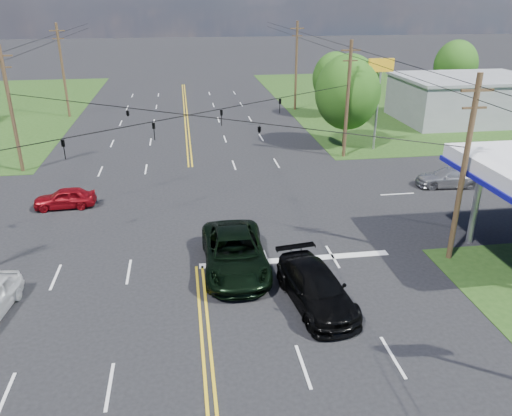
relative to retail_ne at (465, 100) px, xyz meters
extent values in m
plane|color=black|center=(-30.00, -20.00, -2.20)|extent=(280.00, 280.00, 0.00)
cube|color=#1E3A12|center=(5.00, 12.00, -2.20)|extent=(46.00, 48.00, 0.03)
cube|color=silver|center=(-25.00, -28.00, -2.20)|extent=(10.00, 0.50, 0.02)
cube|color=gray|center=(0.00, 0.00, 0.00)|extent=(14.00, 10.00, 4.40)
cylinder|color=#A5A5AA|center=(-15.00, -27.50, 0.12)|extent=(0.36, 0.36, 4.65)
cylinder|color=#422C1C|center=(-17.00, -29.00, 2.55)|extent=(0.28, 0.28, 9.50)
cube|color=#422C1C|center=(-17.00, -29.00, 6.50)|extent=(1.60, 0.12, 0.12)
cube|color=#422C1C|center=(-17.00, -29.00, 5.70)|extent=(1.20, 0.10, 0.10)
cylinder|color=#422C1C|center=(-43.00, -11.00, 2.55)|extent=(0.28, 0.28, 9.50)
cube|color=#422C1C|center=(-43.00, -11.00, 6.50)|extent=(1.60, 0.12, 0.12)
cube|color=#422C1C|center=(-43.00, -11.00, 5.70)|extent=(1.20, 0.10, 0.10)
cylinder|color=#422C1C|center=(-17.00, -11.00, 2.55)|extent=(0.28, 0.28, 9.50)
cube|color=#422C1C|center=(-17.00, -11.00, 6.50)|extent=(1.60, 0.12, 0.12)
cube|color=#422C1C|center=(-17.00, -11.00, 5.70)|extent=(1.20, 0.10, 0.10)
cylinder|color=#422C1C|center=(-43.00, 8.00, 2.80)|extent=(0.28, 0.28, 10.00)
cube|color=#422C1C|center=(-43.00, 8.00, 7.00)|extent=(1.60, 0.12, 0.12)
cube|color=#422C1C|center=(-43.00, 8.00, 6.20)|extent=(1.20, 0.10, 0.10)
cylinder|color=#422C1C|center=(-17.00, 8.00, 2.80)|extent=(0.28, 0.28, 10.00)
cube|color=#422C1C|center=(-17.00, 8.00, 7.00)|extent=(1.60, 0.12, 0.12)
cube|color=#422C1C|center=(-17.00, 8.00, 6.20)|extent=(1.20, 0.10, 0.10)
imported|color=black|center=(-36.50, -24.50, 3.22)|extent=(0.17, 0.21, 1.05)
imported|color=black|center=(-32.08, -21.44, 3.22)|extent=(0.17, 0.21, 1.05)
imported|color=black|center=(-27.92, -18.56, 3.22)|extent=(0.17, 0.21, 1.05)
imported|color=black|center=(-23.50, -15.50, 3.22)|extent=(0.17, 0.21, 1.05)
imported|color=black|center=(-33.90, -17.30, 3.50)|extent=(1.24, 0.26, 0.50)
imported|color=black|center=(-26.10, -22.70, 3.50)|extent=(1.24, 0.26, 0.50)
cylinder|color=black|center=(-17.00, -22.00, 6.70)|extent=(0.04, 100.00, 0.04)
cylinder|color=black|center=(-17.00, -22.00, 6.10)|extent=(0.04, 100.00, 0.04)
cylinder|color=#422C1C|center=(-16.00, -8.00, -0.55)|extent=(0.36, 0.36, 3.30)
ellipsoid|color=#174A13|center=(-16.00, -8.00, 2.67)|extent=(5.70, 5.70, 6.60)
cylinder|color=#422C1C|center=(-13.50, 4.00, -0.77)|extent=(0.36, 0.36, 2.86)
ellipsoid|color=#174A13|center=(-13.50, 4.00, 2.03)|extent=(4.94, 4.94, 5.72)
cylinder|color=#422C1C|center=(4.00, 10.00, -0.66)|extent=(0.36, 0.36, 3.08)
ellipsoid|color=#174A13|center=(4.00, 10.00, 2.35)|extent=(5.32, 5.32, 6.16)
imported|color=black|center=(-28.23, -28.50, -1.28)|extent=(3.16, 6.70, 1.85)
imported|color=black|center=(-25.01, -32.06, -1.37)|extent=(3.06, 5.95, 1.65)
imported|color=maroon|center=(-38.22, -19.00, -1.55)|extent=(3.89, 1.68, 1.31)
imported|color=#9D9DA1|center=(-11.74, -19.00, -1.52)|extent=(4.83, 2.39, 1.35)
cylinder|color=#A5A5AA|center=(-13.73, -9.34, 1.75)|extent=(0.20, 0.20, 7.90)
cube|color=yellow|center=(-13.73, -9.34, 5.10)|extent=(2.18, 0.33, 1.09)
camera|label=1|loc=(-30.40, -50.28, 10.53)|focal=35.00mm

